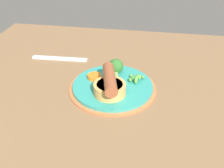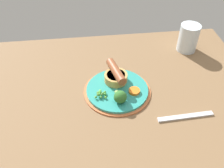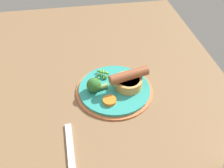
% 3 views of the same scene
% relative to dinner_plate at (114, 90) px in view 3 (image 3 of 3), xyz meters
% --- Properties ---
extents(dining_table, '(1.10, 0.80, 0.03)m').
position_rel_dinner_plate_xyz_m(dining_table, '(-0.04, -0.03, -0.02)').
color(dining_table, brown).
rests_on(dining_table, ground).
extents(dinner_plate, '(0.23, 0.23, 0.01)m').
position_rel_dinner_plate_xyz_m(dinner_plate, '(0.00, 0.00, 0.00)').
color(dinner_plate, '#CC6B3D').
rests_on(dinner_plate, dining_table).
extents(sausage_pudding, '(0.08, 0.12, 0.06)m').
position_rel_dinner_plate_xyz_m(sausage_pudding, '(0.00, 0.04, 0.03)').
color(sausage_pudding, tan).
rests_on(sausage_pudding, dinner_plate).
extents(pea_pile, '(0.05, 0.04, 0.02)m').
position_rel_dinner_plate_xyz_m(pea_pile, '(-0.06, -0.03, 0.02)').
color(pea_pile, '#4CA344').
rests_on(pea_pile, dinner_plate).
extents(broccoli_floret_far, '(0.04, 0.06, 0.04)m').
position_rel_dinner_plate_xyz_m(broccoli_floret_far, '(0.00, -0.06, 0.03)').
color(broccoli_floret_far, '#2D6628').
rests_on(broccoli_floret_far, dinner_plate).
extents(carrot_slice_1, '(0.05, 0.05, 0.01)m').
position_rel_dinner_plate_xyz_m(carrot_slice_1, '(0.05, -0.02, 0.01)').
color(carrot_slice_1, orange).
rests_on(carrot_slice_1, dinner_plate).
extents(fork, '(0.18, 0.02, 0.01)m').
position_rel_dinner_plate_xyz_m(fork, '(0.20, -0.14, -0.00)').
color(fork, silver).
rests_on(fork, dining_table).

